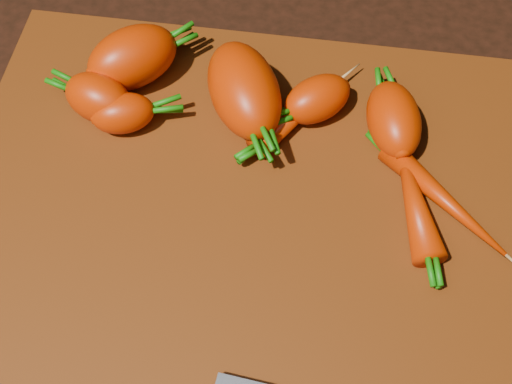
# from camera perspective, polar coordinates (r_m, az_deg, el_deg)

# --- Properties ---
(ground) EXTENTS (2.00, 2.00, 0.01)m
(ground) POSITION_cam_1_polar(r_m,az_deg,el_deg) (0.59, -0.14, -2.62)
(ground) COLOR black
(cutting_board) EXTENTS (0.50, 0.40, 0.01)m
(cutting_board) POSITION_cam_1_polar(r_m,az_deg,el_deg) (0.58, -0.14, -2.08)
(cutting_board) COLOR #5F2809
(cutting_board) RESTS_ON ground
(carrot_0) EXTENTS (0.10, 0.10, 0.05)m
(carrot_0) POSITION_cam_1_polar(r_m,az_deg,el_deg) (0.65, -9.85, 10.55)
(carrot_0) COLOR #CB2C00
(carrot_0) RESTS_ON cutting_board
(carrot_1) EXTENTS (0.07, 0.06, 0.04)m
(carrot_1) POSITION_cam_1_polar(r_m,az_deg,el_deg) (0.63, -12.48, 7.35)
(carrot_1) COLOR #CB2C00
(carrot_1) RESTS_ON cutting_board
(carrot_2) EXTENTS (0.10, 0.12, 0.06)m
(carrot_2) POSITION_cam_1_polar(r_m,az_deg,el_deg) (0.61, -0.96, 8.14)
(carrot_2) COLOR #CB2C00
(carrot_2) RESTS_ON cutting_board
(carrot_3) EXTENTS (0.06, 0.08, 0.04)m
(carrot_3) POSITION_cam_1_polar(r_m,az_deg,el_deg) (0.61, 10.95, 5.71)
(carrot_3) COLOR #CB2C00
(carrot_3) RESTS_ON cutting_board
(carrot_4) EXTENTS (0.07, 0.07, 0.04)m
(carrot_4) POSITION_cam_1_polar(r_m,az_deg,el_deg) (0.62, 4.92, 7.42)
(carrot_4) COLOR #CB2C00
(carrot_4) RESTS_ON cutting_board
(carrot_5) EXTENTS (0.06, 0.05, 0.04)m
(carrot_5) POSITION_cam_1_polar(r_m,az_deg,el_deg) (0.62, -10.60, 6.19)
(carrot_5) COLOR #CB2C00
(carrot_5) RESTS_ON cutting_board
(carrot_6) EXTENTS (0.08, 0.10, 0.02)m
(carrot_6) POSITION_cam_1_polar(r_m,az_deg,el_deg) (0.62, 3.53, 6.42)
(carrot_6) COLOR #CB2C00
(carrot_6) RESTS_ON cutting_board
(carrot_7) EXTENTS (0.11, 0.10, 0.02)m
(carrot_7) POSITION_cam_1_polar(r_m,az_deg,el_deg) (0.59, 14.81, -0.59)
(carrot_7) COLOR #CB2C00
(carrot_7) RESTS_ON cutting_board
(carrot_8) EXTENTS (0.05, 0.11, 0.03)m
(carrot_8) POSITION_cam_1_polar(r_m,az_deg,el_deg) (0.58, 12.52, -0.67)
(carrot_8) COLOR #CB2C00
(carrot_8) RESTS_ON cutting_board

